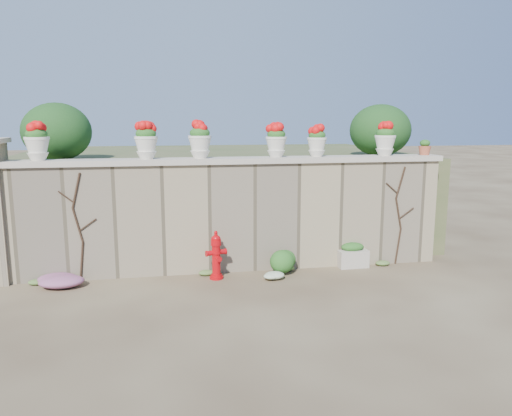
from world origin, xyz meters
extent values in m
plane|color=#483724|center=(0.00, 0.00, 0.00)|extent=(80.00, 80.00, 0.00)
cube|color=#8D7D5E|center=(0.00, 1.80, 1.00)|extent=(8.00, 0.40, 2.00)
cube|color=#BFB4A2|center=(0.00, 1.80, 2.05)|extent=(8.10, 0.52, 0.10)
cube|color=#384C23|center=(0.00, 5.00, 1.00)|extent=(9.00, 6.00, 2.00)
ellipsoid|color=#143814|center=(-3.20, 3.00, 2.55)|extent=(1.30, 1.30, 1.10)
ellipsoid|color=#143814|center=(3.40, 3.00, 2.55)|extent=(1.30, 1.30, 1.10)
cylinder|color=black|center=(-2.66, 1.58, 0.35)|extent=(0.12, 0.04, 0.70)
cylinder|color=black|center=(-2.69, 1.58, 1.00)|extent=(0.17, 0.04, 0.61)
cylinder|color=black|center=(-2.67, 1.58, 1.60)|extent=(0.18, 0.04, 0.61)
cylinder|color=black|center=(-2.52, 1.58, 1.00)|extent=(0.30, 0.02, 0.22)
cylinder|color=black|center=(-2.85, 1.58, 1.50)|extent=(0.25, 0.02, 0.21)
cylinder|color=black|center=(3.24, 1.58, 0.35)|extent=(0.12, 0.04, 0.70)
cylinder|color=black|center=(3.22, 1.58, 1.00)|extent=(0.17, 0.04, 0.61)
cylinder|color=black|center=(3.23, 1.58, 1.60)|extent=(0.18, 0.04, 0.61)
cylinder|color=black|center=(3.38, 1.58, 1.00)|extent=(0.30, 0.02, 0.22)
cylinder|color=black|center=(3.05, 1.58, 1.50)|extent=(0.25, 0.02, 0.21)
cylinder|color=#B9070D|center=(-0.34, 1.29, 0.02)|extent=(0.24, 0.24, 0.04)
cylinder|color=#B9070D|center=(-0.34, 1.29, 0.35)|extent=(0.15, 0.15, 0.54)
cylinder|color=#B9070D|center=(-0.34, 1.29, 0.48)|extent=(0.18, 0.18, 0.03)
cylinder|color=#B9070D|center=(-0.34, 1.29, 0.66)|extent=(0.18, 0.18, 0.10)
ellipsoid|color=#B9070D|center=(-0.34, 1.29, 0.75)|extent=(0.17, 0.17, 0.12)
cylinder|color=#B9070D|center=(-0.34, 1.29, 0.82)|extent=(0.06, 0.06, 0.09)
cylinder|color=#B9070D|center=(-0.46, 1.26, 0.48)|extent=(0.14, 0.12, 0.09)
cylinder|color=#B9070D|center=(-0.22, 1.32, 0.48)|extent=(0.14, 0.12, 0.09)
cylinder|color=#B9070D|center=(-0.32, 1.20, 0.39)|extent=(0.10, 0.10, 0.08)
cube|color=#BFB4A2|center=(2.29, 1.55, 0.17)|extent=(0.58, 0.34, 0.33)
ellipsoid|color=#1E5119|center=(2.29, 1.55, 0.39)|extent=(0.44, 0.27, 0.17)
ellipsoid|color=#1E5119|center=(0.89, 1.32, 0.28)|extent=(0.59, 0.53, 0.56)
ellipsoid|color=#C727A9|center=(-3.03, 1.34, 0.13)|extent=(0.96, 0.64, 0.26)
ellipsoid|color=white|center=(0.60, 1.02, 0.09)|extent=(0.51, 0.41, 0.18)
ellipsoid|color=#1E5119|center=(-3.29, 1.80, 2.54)|extent=(0.35, 0.35, 0.21)
ellipsoid|color=red|center=(-3.29, 1.80, 2.63)|extent=(0.31, 0.31, 0.22)
ellipsoid|color=#1E5119|center=(-1.49, 1.80, 2.54)|extent=(0.35, 0.35, 0.21)
ellipsoid|color=red|center=(-1.49, 1.80, 2.63)|extent=(0.31, 0.31, 0.22)
ellipsoid|color=#1E5119|center=(-0.55, 1.80, 2.55)|extent=(0.36, 0.36, 0.21)
ellipsoid|color=red|center=(-0.55, 1.80, 2.64)|extent=(0.31, 0.31, 0.22)
ellipsoid|color=#1E5119|center=(0.84, 1.80, 2.52)|extent=(0.33, 0.33, 0.20)
ellipsoid|color=red|center=(0.84, 1.80, 2.60)|extent=(0.29, 0.29, 0.21)
ellipsoid|color=#1E5119|center=(1.62, 1.80, 2.50)|extent=(0.32, 0.32, 0.19)
ellipsoid|color=red|center=(1.62, 1.80, 2.57)|extent=(0.28, 0.28, 0.20)
ellipsoid|color=#1E5119|center=(2.97, 1.80, 2.53)|extent=(0.34, 0.34, 0.21)
ellipsoid|color=red|center=(2.97, 1.80, 2.62)|extent=(0.30, 0.30, 0.21)
ellipsoid|color=#1E5119|center=(3.80, 1.80, 2.32)|extent=(0.20, 0.20, 0.14)
camera|label=1|loc=(-1.17, -7.19, 2.81)|focal=35.00mm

